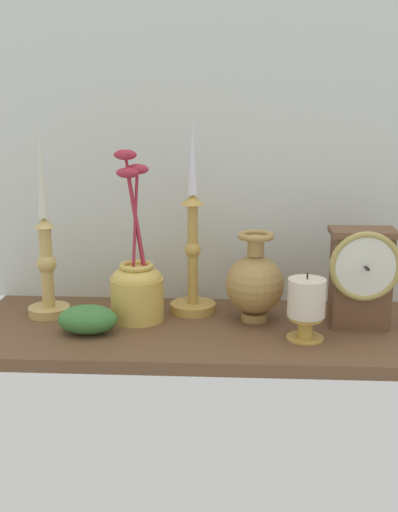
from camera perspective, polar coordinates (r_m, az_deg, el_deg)
ground_plane at (r=123.54cm, az=2.58°, el=-6.90°), size 100.00×36.00×2.40cm
back_wall at (r=134.49cm, az=2.83°, el=9.54°), size 120.00×2.00×65.00cm
mantel_clock at (r=124.22cm, az=14.41°, el=-1.72°), size 13.29×10.27×19.41cm
candlestick_tall_left at (r=128.22cm, az=-0.57°, el=0.19°), size 9.40×9.40×39.32cm
candlestick_tall_center at (r=129.89cm, az=-13.59°, el=-0.42°), size 8.40×8.40×37.15cm
brass_vase_bulbous at (r=124.71cm, az=5.06°, el=-2.39°), size 11.59×11.59×17.79cm
brass_vase_jar at (r=125.37cm, az=-5.63°, el=-2.56°), size 10.55×10.55×33.55cm
pillar_candle_front at (r=116.40cm, az=9.64°, el=-4.33°), size 6.87×6.87×12.57cm
ivy_sprig at (r=120.71cm, az=-10.00°, el=-5.65°), size 11.20×7.84×5.35cm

